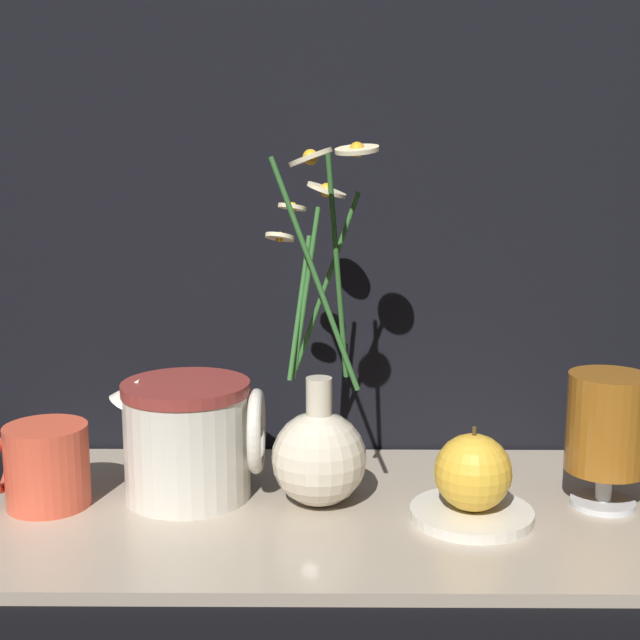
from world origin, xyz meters
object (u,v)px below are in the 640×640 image
(yellow_mug, at_px, (41,466))
(ceramic_pitcher, at_px, (185,434))
(tea_glass, at_px, (603,426))
(orange_fruit, at_px, (469,472))
(vase_with_flowers, at_px, (315,442))

(yellow_mug, height_order, ceramic_pitcher, ceramic_pitcher)
(tea_glass, bearing_deg, ceramic_pitcher, 177.04)
(yellow_mug, xyz_separation_m, ceramic_pitcher, (0.14, 0.02, 0.03))
(orange_fruit, bearing_deg, vase_with_flowers, 166.05)
(tea_glass, bearing_deg, orange_fruit, -166.04)
(yellow_mug, xyz_separation_m, orange_fruit, (0.42, -0.03, 0.01))
(ceramic_pitcher, xyz_separation_m, tea_glass, (0.42, -0.02, 0.02))
(yellow_mug, distance_m, orange_fruit, 0.42)
(tea_glass, height_order, orange_fruit, tea_glass)
(vase_with_flowers, height_order, ceramic_pitcher, vase_with_flowers)
(ceramic_pitcher, relative_size, tea_glass, 1.14)
(ceramic_pitcher, bearing_deg, yellow_mug, -170.14)
(ceramic_pitcher, height_order, tea_glass, tea_glass)
(ceramic_pitcher, distance_m, tea_glass, 0.42)
(vase_with_flowers, height_order, tea_glass, vase_with_flowers)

